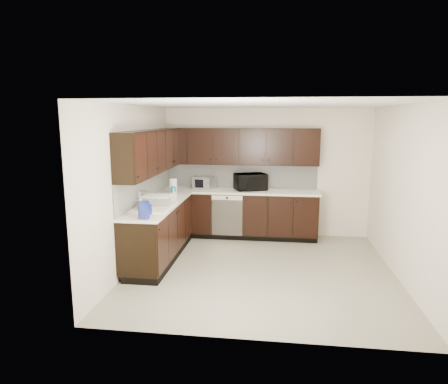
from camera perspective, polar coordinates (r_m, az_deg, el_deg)
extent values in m
plane|color=gray|center=(6.31, 5.27, -11.00)|extent=(4.00, 4.00, 0.00)
plane|color=white|center=(5.87, 5.68, 12.34)|extent=(4.00, 4.00, 0.00)
cube|color=beige|center=(7.94, 6.00, 2.80)|extent=(4.00, 0.02, 2.50)
cube|color=beige|center=(6.35, -12.87, 0.66)|extent=(0.02, 4.00, 2.50)
cube|color=beige|center=(6.23, 24.19, -0.21)|extent=(0.02, 4.00, 2.50)
cube|color=beige|center=(4.01, 4.40, -4.81)|extent=(4.00, 0.02, 2.50)
cube|color=black|center=(7.82, 2.16, -3.24)|extent=(3.00, 0.60, 0.90)
cube|color=black|center=(6.71, -9.29, -5.70)|extent=(0.60, 2.20, 0.90)
cube|color=black|center=(7.95, 2.16, -5.99)|extent=(3.00, 0.54, 0.10)
cube|color=black|center=(6.83, -8.95, -8.94)|extent=(0.54, 2.20, 0.10)
cube|color=white|center=(7.72, 2.18, 0.15)|extent=(3.03, 0.63, 0.04)
cube|color=white|center=(6.60, -9.41, -1.78)|extent=(0.63, 2.23, 0.04)
cube|color=#BBBCB7|center=(7.96, 2.39, 2.36)|extent=(3.00, 0.02, 0.48)
cube|color=#BBBCB7|center=(6.92, -11.04, 0.93)|extent=(0.02, 2.80, 0.48)
cube|color=black|center=(7.75, 2.32, 6.52)|extent=(3.00, 0.33, 0.70)
cube|color=black|center=(6.64, -10.41, 5.69)|extent=(0.33, 2.47, 0.70)
cube|color=beige|center=(7.55, 0.44, -3.34)|extent=(0.58, 0.02, 0.78)
cube|color=beige|center=(7.47, 0.44, -0.82)|extent=(0.58, 0.03, 0.08)
cylinder|color=black|center=(7.45, 0.42, -0.85)|extent=(0.04, 0.02, 0.04)
cube|color=beige|center=(6.31, -10.03, -2.13)|extent=(0.54, 0.82, 0.03)
cube|color=beige|center=(6.14, -10.56, -3.31)|extent=(0.42, 0.34, 0.16)
cube|color=beige|center=(6.51, -9.48, -2.48)|extent=(0.42, 0.34, 0.16)
cylinder|color=silver|center=(6.35, -11.96, -0.96)|extent=(0.03, 0.03, 0.26)
cylinder|color=silver|center=(6.31, -11.57, 0.09)|extent=(0.14, 0.02, 0.02)
cylinder|color=#B2B2B7|center=(6.13, -10.57, -3.04)|extent=(0.20, 0.20, 0.10)
imported|color=black|center=(7.70, 3.78, 1.46)|extent=(0.68, 0.58, 0.32)
imported|color=gray|center=(6.67, -7.22, -0.45)|extent=(0.10, 0.10, 0.22)
imported|color=gray|center=(6.11, -11.87, -1.58)|extent=(0.11, 0.11, 0.22)
cube|color=silver|center=(7.84, -2.86, 1.36)|extent=(0.46, 0.39, 0.24)
cube|color=silver|center=(6.40, -9.47, -1.24)|extent=(0.46, 0.38, 0.16)
cylinder|color=navy|center=(5.61, -11.38, -2.55)|extent=(0.21, 0.21, 0.24)
cylinder|color=#0C7C88|center=(6.94, -7.23, -0.06)|extent=(0.10, 0.10, 0.21)
cylinder|color=white|center=(7.21, -7.28, 0.68)|extent=(0.16, 0.16, 0.30)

